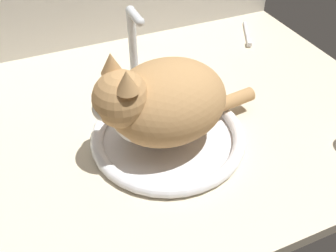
{
  "coord_description": "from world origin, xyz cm",
  "views": [
    {
      "loc": [
        -18.0,
        -61.87,
        58.5
      ],
      "look_at": [
        5.04,
        -7.97,
        7.0
      ],
      "focal_mm": 39.83,
      "sensor_mm": 36.0,
      "label": 1
    }
  ],
  "objects_px": {
    "sink_basin": "(168,136)",
    "toothbrush": "(247,34)",
    "cat": "(160,102)",
    "faucet": "(135,62)"
  },
  "relations": [
    {
      "from": "sink_basin",
      "to": "faucet",
      "type": "height_order",
      "value": "faucet"
    },
    {
      "from": "sink_basin",
      "to": "toothbrush",
      "type": "xyz_separation_m",
      "value": [
        0.41,
        0.34,
        -0.01
      ]
    },
    {
      "from": "sink_basin",
      "to": "toothbrush",
      "type": "height_order",
      "value": "sink_basin"
    },
    {
      "from": "sink_basin",
      "to": "toothbrush",
      "type": "bearing_deg",
      "value": 39.24
    },
    {
      "from": "sink_basin",
      "to": "cat",
      "type": "relative_size",
      "value": 0.88
    },
    {
      "from": "sink_basin",
      "to": "toothbrush",
      "type": "distance_m",
      "value": 0.53
    },
    {
      "from": "sink_basin",
      "to": "toothbrush",
      "type": "relative_size",
      "value": 2.26
    },
    {
      "from": "sink_basin",
      "to": "cat",
      "type": "distance_m",
      "value": 0.1
    },
    {
      "from": "sink_basin",
      "to": "cat",
      "type": "xyz_separation_m",
      "value": [
        -0.02,
        -0.0,
        0.1
      ]
    },
    {
      "from": "sink_basin",
      "to": "cat",
      "type": "bearing_deg",
      "value": -173.15
    }
  ]
}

